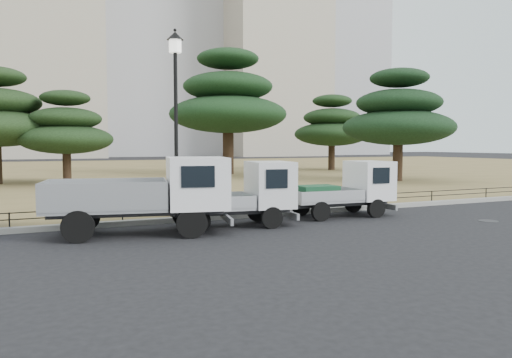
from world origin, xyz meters
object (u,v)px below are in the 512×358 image
truck_kei_rear (347,189)px  truck_large (150,192)px  truck_kei_front (242,194)px  street_lamp (176,92)px

truck_kei_rear → truck_large: bearing=-171.8°
truck_kei_front → street_lamp: 3.80m
truck_large → street_lamp: (1.27, 1.95, 2.84)m
street_lamp → truck_kei_front: bearing=-50.3°
truck_kei_rear → truck_kei_front: bearing=-171.2°
truck_kei_front → street_lamp: bearing=137.1°
street_lamp → truck_kei_rear: bearing=-13.9°
truck_large → street_lamp: street_lamp is taller
truck_kei_front → street_lamp: street_lamp is taller
truck_large → truck_kei_rear: 6.74m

